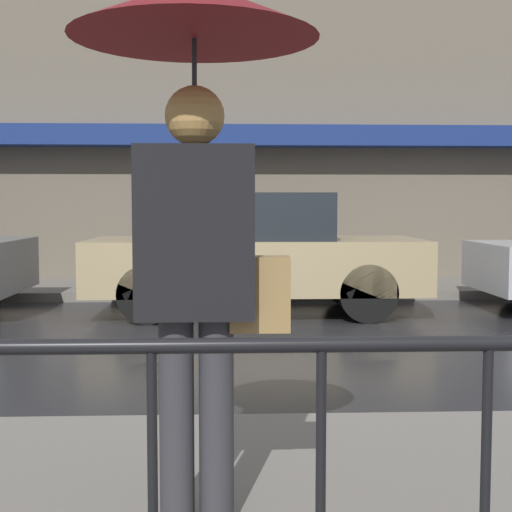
{
  "coord_description": "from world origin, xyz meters",
  "views": [
    {
      "loc": [
        -0.21,
        -7.38,
        1.44
      ],
      "look_at": [
        0.0,
        -2.04,
        1.05
      ],
      "focal_mm": 50.0,
      "sensor_mm": 36.0,
      "label": 1
    }
  ],
  "objects": [
    {
      "name": "pedestrian",
      "position": [
        -0.33,
        -4.56,
        1.77
      ],
      "size": [
        0.97,
        0.97,
        2.16
      ],
      "rotation": [
        0.0,
        0.0,
        3.14
      ],
      "color": "#333338",
      "rests_on": "sidewalk_near"
    },
    {
      "name": "ground_plane",
      "position": [
        0.0,
        0.0,
        0.0
      ],
      "size": [
        80.0,
        80.0,
        0.0
      ],
      "primitive_type": "plane",
      "color": "#262628"
    },
    {
      "name": "car_tan",
      "position": [
        0.11,
        1.9,
        0.8
      ],
      "size": [
        4.3,
        1.75,
        1.57
      ],
      "color": "tan",
      "rests_on": "ground_plane"
    },
    {
      "name": "sidewalk_far",
      "position": [
        0.0,
        4.14,
        0.07
      ],
      "size": [
        28.0,
        2.17,
        0.14
      ],
      "color": "slate",
      "rests_on": "ground_plane"
    },
    {
      "name": "railing_foreground",
      "position": [
        -0.0,
        -5.78,
        0.77
      ],
      "size": [
        12.0,
        0.04,
        1.0
      ],
      "color": "black",
      "rests_on": "sidewalk_near"
    },
    {
      "name": "lane_marking",
      "position": [
        0.0,
        0.0,
        0.0
      ],
      "size": [
        25.2,
        0.12,
        0.01
      ],
      "color": "gold",
      "rests_on": "ground_plane"
    },
    {
      "name": "building_storefront",
      "position": [
        0.0,
        5.35,
        2.97
      ],
      "size": [
        28.0,
        0.85,
        5.99
      ],
      "color": "#706656",
      "rests_on": "ground_plane"
    }
  ]
}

